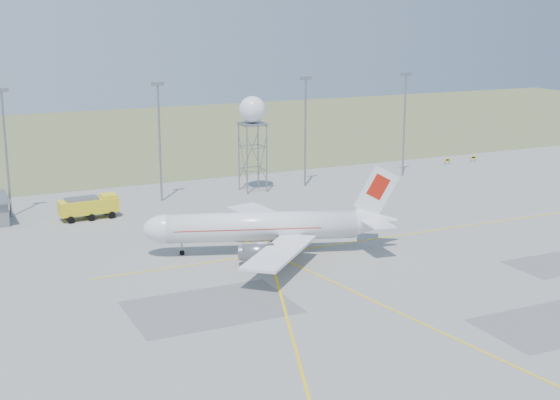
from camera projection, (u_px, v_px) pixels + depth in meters
name	position (u px, v px, depth m)	size (l,w,h in m)	color
ground	(440.00, 324.00, 81.67)	(400.00, 400.00, 0.00)	gray
grass_strip	(115.00, 137.00, 204.60)	(400.00, 120.00, 0.03)	#5B703D
mast_a	(5.00, 142.00, 122.19)	(2.20, 0.50, 20.50)	gray
mast_b	(159.00, 132.00, 132.62)	(2.20, 0.50, 20.50)	gray
mast_c	(305.00, 122.00, 144.31)	(2.20, 0.50, 20.50)	gray
mast_d	(405.00, 116.00, 153.49)	(2.20, 0.50, 20.50)	gray
taxi_sign_near	(447.00, 160.00, 167.89)	(1.60, 0.17, 1.20)	black
taxi_sign_far	(473.00, 158.00, 170.81)	(1.60, 0.17, 1.20)	black
airliner_main	(266.00, 227.00, 105.35)	(33.92, 31.96, 11.84)	white
radar_tower	(253.00, 138.00, 140.49)	(4.80, 4.80, 17.37)	gray
fire_truck	(90.00, 208.00, 123.39)	(9.24, 3.96, 3.65)	yellow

